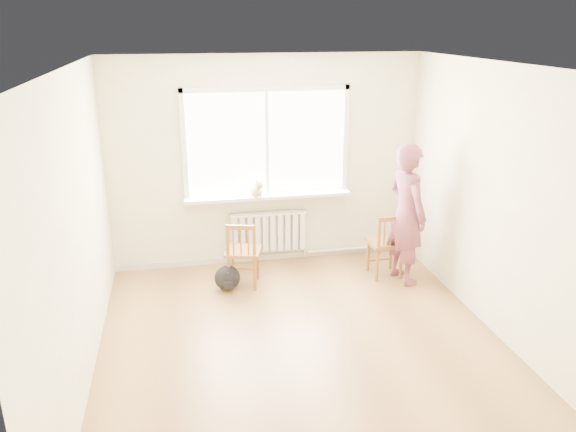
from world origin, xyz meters
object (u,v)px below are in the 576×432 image
chair_left (243,254)px  chair_right (387,245)px  person (407,214)px  cat (256,189)px  backpack (227,278)px

chair_left → chair_right: chair_right is taller
person → cat: person is taller
chair_right → backpack: chair_right is taller
chair_right → cat: (-1.53, 0.63, 0.64)m
chair_right → person: person is taller
chair_left → backpack: size_ratio=2.70×
backpack → cat: bearing=53.5°
person → backpack: bearing=73.3°
person → cat: size_ratio=4.32×
chair_left → chair_right: (1.79, -0.08, 0.00)m
chair_right → backpack: (-1.99, 0.01, -0.27)m
backpack → chair_left: bearing=18.3°
person → backpack: 2.29m
chair_right → cat: bearing=-23.9°
chair_right → chair_left: bearing=-4.0°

